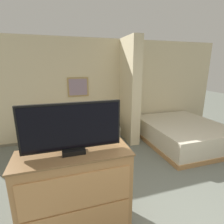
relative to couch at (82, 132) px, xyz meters
name	(u,v)px	position (x,y,z in m)	size (l,w,h in m)	color
wall_back	(106,89)	(0.77, 0.48, 0.98)	(6.79, 0.16, 2.60)	beige
wall_partition_pillar	(129,91)	(1.24, -0.03, 0.99)	(0.24, 0.89, 2.60)	beige
couch	(82,132)	(0.00, 0.00, 0.00)	(1.71, 0.84, 0.88)	tan
coffee_table	(85,146)	(-0.06, -0.93, 0.07)	(0.72, 0.44, 0.45)	#B27F4C
side_table	(37,132)	(-1.05, 0.00, 0.13)	(0.43, 0.43, 0.55)	#B27F4C
table_lamp	(34,114)	(-1.05, 0.00, 0.55)	(0.34, 0.34, 0.48)	tan
tv_dresser	(76,193)	(-0.39, -2.39, 0.20)	(1.24, 0.47, 1.03)	#B27F4C
tv	(72,128)	(-0.39, -2.39, 0.99)	(1.03, 0.16, 0.55)	black
bed	(182,132)	(2.46, -0.66, -0.04)	(1.81, 2.09, 0.53)	#B27F4C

